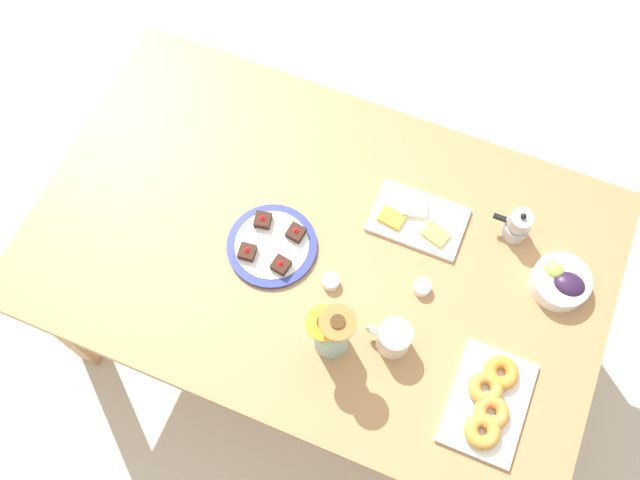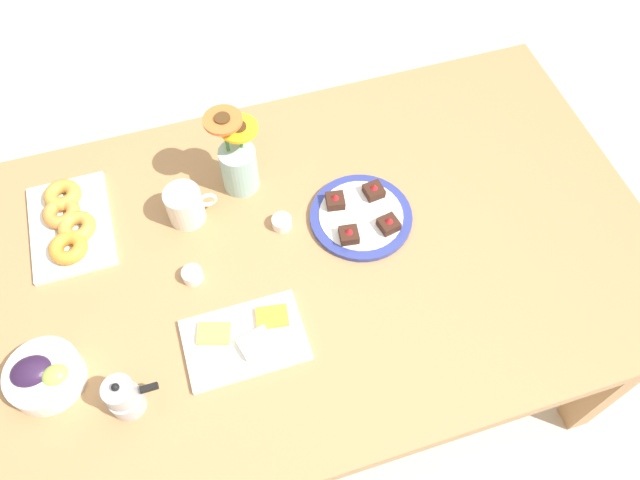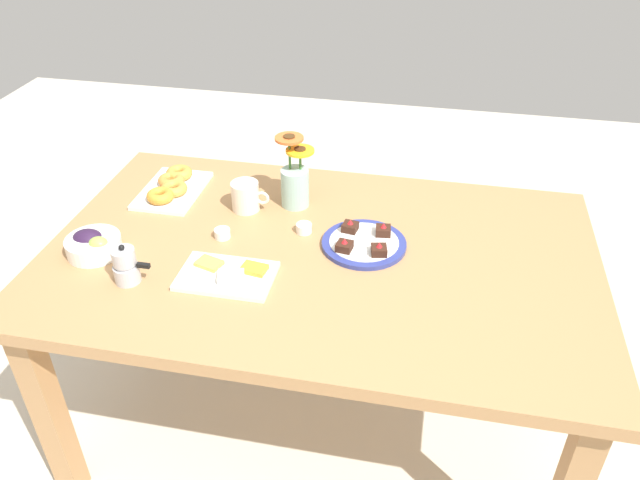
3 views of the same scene
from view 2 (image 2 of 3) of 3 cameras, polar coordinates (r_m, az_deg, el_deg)
name	(u,v)px [view 2 (image 2 of 3)]	position (r m, az deg, el deg)	size (l,w,h in m)	color
ground_plane	(320,362)	(2.15, 0.00, -11.08)	(6.00, 6.00, 0.00)	beige
dining_table	(320,267)	(1.55, 0.00, -2.45)	(1.60, 1.00, 0.74)	#A87A4C
coffee_mug	(185,205)	(1.52, -12.22, 3.13)	(0.12, 0.09, 0.10)	silver
grape_bowl	(44,375)	(1.43, -23.95, -11.24)	(0.16, 0.16, 0.07)	white
cheese_platter	(246,339)	(1.37, -6.80, -8.95)	(0.26, 0.17, 0.03)	white
croissant_platter	(69,222)	(1.61, -21.98, 1.51)	(0.19, 0.28, 0.05)	white
jam_cup_honey	(192,275)	(1.46, -11.58, -3.13)	(0.05, 0.05, 0.03)	white
jam_cup_berry	(282,222)	(1.50, -3.51, 1.63)	(0.05, 0.05, 0.03)	white
dessert_plate	(361,216)	(1.52, 3.77, 2.21)	(0.25, 0.25, 0.05)	navy
flower_vase	(238,163)	(1.54, -7.48, 6.98)	(0.12, 0.10, 0.24)	#99C1B7
moka_pot	(124,397)	(1.34, -17.47, -13.55)	(0.11, 0.07, 0.12)	#B7B7BC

